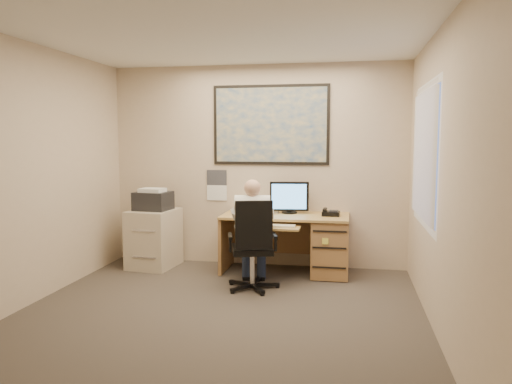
% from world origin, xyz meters
% --- Properties ---
extents(room_shell, '(4.00, 4.50, 2.70)m').
position_xyz_m(room_shell, '(0.00, 0.00, 1.35)').
color(room_shell, '#3B342E').
rests_on(room_shell, ground).
extents(desk, '(1.60, 0.97, 1.15)m').
position_xyz_m(desk, '(0.78, 1.90, 0.44)').
color(desk, tan).
rests_on(desk, ground).
extents(world_map, '(1.56, 0.03, 1.06)m').
position_xyz_m(world_map, '(0.19, 2.23, 1.90)').
color(world_map, '#1E4C93').
rests_on(world_map, room_shell).
extents(wall_calendar, '(0.28, 0.01, 0.42)m').
position_xyz_m(wall_calendar, '(-0.56, 2.24, 1.08)').
color(wall_calendar, white).
rests_on(wall_calendar, room_shell).
extents(window_blinds, '(0.06, 1.40, 1.30)m').
position_xyz_m(window_blinds, '(1.97, 0.80, 1.55)').
color(window_blinds, beige).
rests_on(window_blinds, room_shell).
extents(filing_cabinet, '(0.62, 0.71, 1.06)m').
position_xyz_m(filing_cabinet, '(-1.33, 1.85, 0.46)').
color(filing_cabinet, beige).
rests_on(filing_cabinet, ground).
extents(office_chair, '(0.77, 0.77, 1.05)m').
position_xyz_m(office_chair, '(0.15, 1.06, 0.30)').
color(office_chair, black).
rests_on(office_chair, ground).
extents(person, '(0.60, 0.79, 1.26)m').
position_xyz_m(person, '(0.16, 1.14, 0.63)').
color(person, silver).
rests_on(person, office_chair).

